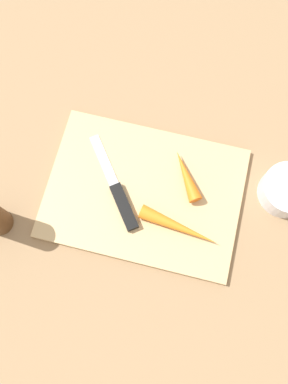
% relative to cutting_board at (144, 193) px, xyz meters
% --- Properties ---
extents(ground_plane, '(1.40, 1.40, 0.00)m').
position_rel_cutting_board_xyz_m(ground_plane, '(0.00, 0.00, -0.01)').
color(ground_plane, '#8C6D4C').
extents(cutting_board, '(0.36, 0.26, 0.01)m').
position_rel_cutting_board_xyz_m(cutting_board, '(0.00, 0.00, 0.00)').
color(cutting_board, tan).
rests_on(cutting_board, ground_plane).
extents(knife, '(0.14, 0.17, 0.01)m').
position_rel_cutting_board_xyz_m(knife, '(-0.04, -0.03, 0.01)').
color(knife, '#B7B7BC').
rests_on(knife, cutting_board).
extents(carrot_long, '(0.15, 0.05, 0.03)m').
position_rel_cutting_board_xyz_m(carrot_long, '(0.08, -0.05, 0.02)').
color(carrot_long, orange).
rests_on(carrot_long, cutting_board).
extents(carrot_short, '(0.08, 0.10, 0.03)m').
position_rel_cutting_board_xyz_m(carrot_short, '(0.07, 0.05, 0.02)').
color(carrot_short, orange).
rests_on(carrot_short, cutting_board).
extents(small_bowl, '(0.10, 0.10, 0.04)m').
position_rel_cutting_board_xyz_m(small_bowl, '(0.26, 0.06, 0.02)').
color(small_bowl, silver).
rests_on(small_bowl, ground_plane).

